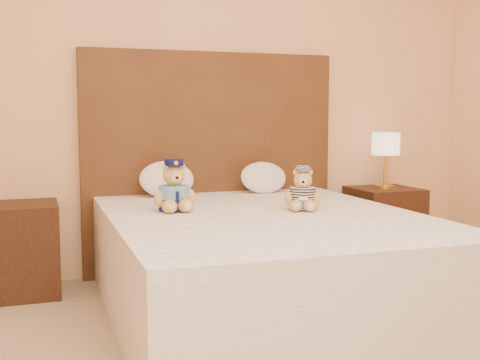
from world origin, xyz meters
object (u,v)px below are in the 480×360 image
at_px(teddy_police, 174,186).
at_px(pillow_right, 263,176).
at_px(nightstand_right, 384,225).
at_px(lamp, 386,147).
at_px(teddy_prisoner, 303,189).
at_px(bed, 263,264).
at_px(nightstand_left, 20,249).
at_px(pillow_left, 167,177).

relative_size(teddy_police, pillow_right, 0.86).
distance_m(nightstand_right, pillow_right, 1.01).
distance_m(lamp, teddy_prisoner, 1.27).
xyz_separation_m(bed, nightstand_left, (-1.25, 0.80, -0.00)).
height_order(nightstand_right, lamp, lamp).
relative_size(nightstand_left, pillow_left, 1.55).
bearing_deg(nightstand_left, nightstand_right, 0.00).
bearing_deg(nightstand_left, pillow_left, 1.90).
xyz_separation_m(teddy_prisoner, pillow_left, (-0.60, 0.79, 0.01)).
bearing_deg(teddy_prisoner, teddy_police, -173.57).
bearing_deg(bed, nightstand_right, 32.62).
height_order(nightstand_left, pillow_left, pillow_left).
relative_size(bed, nightstand_right, 3.64).
height_order(teddy_police, teddy_prisoner, teddy_police).
height_order(nightstand_right, pillow_left, pillow_left).
height_order(nightstand_right, teddy_prisoner, teddy_prisoner).
bearing_deg(nightstand_left, bed, -32.62).
bearing_deg(lamp, teddy_police, -161.58).
bearing_deg(pillow_right, nightstand_left, -178.90).
distance_m(nightstand_right, pillow_left, 1.65).
xyz_separation_m(teddy_police, pillow_left, (0.08, 0.59, -0.01)).
distance_m(nightstand_left, nightstand_right, 2.50).
xyz_separation_m(nightstand_left, teddy_police, (0.82, -0.56, 0.41)).
xyz_separation_m(bed, pillow_left, (-0.35, 0.83, 0.40)).
bearing_deg(teddy_police, pillow_right, 37.75).
relative_size(nightstand_left, teddy_prisoner, 2.36).
height_order(teddy_prisoner, pillow_right, teddy_prisoner).
xyz_separation_m(lamp, teddy_police, (-1.68, -0.56, -0.16)).
distance_m(teddy_police, pillow_right, 0.95).
bearing_deg(bed, pillow_left, 112.72).
xyz_separation_m(bed, pillow_right, (0.32, 0.83, 0.39)).
bearing_deg(lamp, pillow_left, 178.92).
height_order(nightstand_left, teddy_prisoner, teddy_prisoner).
distance_m(nightstand_left, pillow_right, 1.62).
bearing_deg(teddy_prisoner, lamp, 59.66).
relative_size(nightstand_right, pillow_left, 1.55).
bearing_deg(nightstand_left, lamp, 0.00).
distance_m(nightstand_left, teddy_police, 1.08).
bearing_deg(teddy_prisoner, pillow_right, 107.55).
height_order(lamp, pillow_left, lamp).
relative_size(bed, teddy_prisoner, 8.58).
bearing_deg(lamp, nightstand_right, 0.00).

